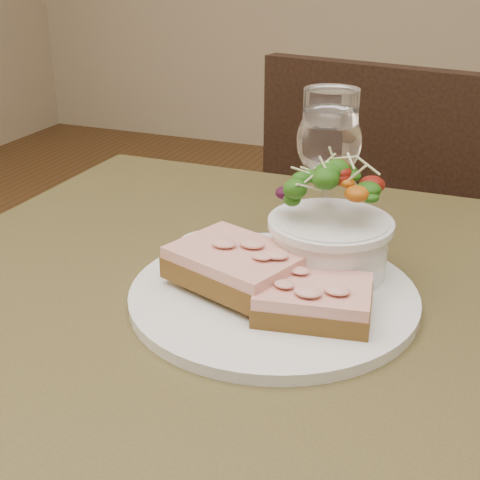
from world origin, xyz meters
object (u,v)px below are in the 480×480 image
at_px(chair_far, 383,327).
at_px(sandwich_front, 314,300).
at_px(cafe_table, 248,380).
at_px(dinner_plate, 273,295).
at_px(sandwich_back, 236,265).
at_px(ramekin, 210,255).
at_px(wine_glass, 329,145).
at_px(salad_bowl, 331,221).

xyz_separation_m(chair_far, sandwich_front, (0.04, -0.78, 0.48)).
xyz_separation_m(cafe_table, dinner_plate, (0.02, 0.01, 0.11)).
xyz_separation_m(dinner_plate, sandwich_back, (-0.04, -0.01, 0.03)).
bearing_deg(ramekin, wine_glass, 59.51).
xyz_separation_m(dinner_plate, wine_glass, (0.01, 0.16, 0.12)).
height_order(chair_far, wine_glass, wine_glass).
relative_size(chair_far, ramekin, 14.90).
bearing_deg(dinner_plate, chair_far, 89.18).
distance_m(dinner_plate, sandwich_back, 0.05).
xyz_separation_m(chair_far, salad_bowl, (0.03, -0.69, 0.53)).
relative_size(sandwich_front, sandwich_back, 0.79).
bearing_deg(chair_far, ramekin, 94.41).
bearing_deg(sandwich_front, wine_glass, 92.84).
bearing_deg(sandwich_back, cafe_table, 20.22).
height_order(dinner_plate, sandwich_front, sandwich_front).
bearing_deg(wine_glass, sandwich_back, -105.47).
height_order(cafe_table, salad_bowl, salad_bowl).
distance_m(sandwich_front, salad_bowl, 0.10).
xyz_separation_m(chair_far, wine_glass, (-0.00, -0.59, 0.58)).
relative_size(dinner_plate, sandwich_back, 1.94).
distance_m(dinner_plate, salad_bowl, 0.10).
height_order(sandwich_front, wine_glass, wine_glass).
height_order(cafe_table, ramekin, ramekin).
distance_m(cafe_table, sandwich_back, 0.14).
height_order(ramekin, wine_glass, wine_glass).
bearing_deg(sandwich_front, ramekin, 151.18).
height_order(dinner_plate, ramekin, ramekin).
relative_size(cafe_table, sandwich_back, 5.22).
bearing_deg(wine_glass, dinner_plate, -93.19).
bearing_deg(wine_glass, ramekin, -120.49).
relative_size(chair_far, sandwich_back, 5.87).
height_order(cafe_table, sandwich_back, sandwich_back).
height_order(chair_far, sandwich_front, chair_far).
relative_size(ramekin, salad_bowl, 0.48).
bearing_deg(dinner_plate, ramekin, 169.42).
bearing_deg(salad_bowl, wine_glass, 107.59).
bearing_deg(cafe_table, ramekin, 157.92).
distance_m(sandwich_back, salad_bowl, 0.11).
bearing_deg(salad_bowl, chair_far, 92.47).
height_order(salad_bowl, wine_glass, wine_glass).
height_order(cafe_table, wine_glass, wine_glass).
bearing_deg(chair_far, sandwich_back, 97.62).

